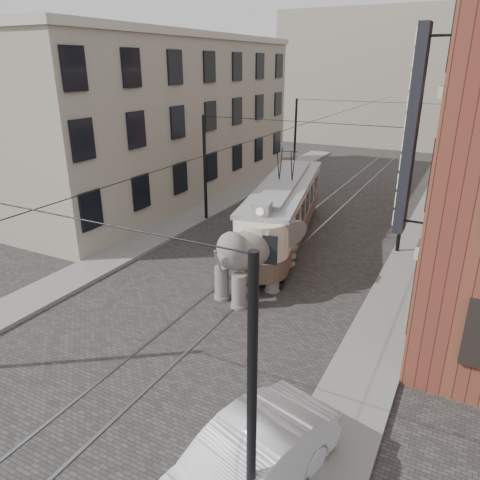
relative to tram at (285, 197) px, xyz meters
The scene contains 10 objects.
ground 5.71m from the tram, 85.69° to the right, with size 120.00×120.00×0.00m, color #3D3B39.
tram_rails 5.70m from the tram, 85.69° to the right, with size 1.54×80.00×0.02m, color slate, non-canonical shape.
sidewalk_right 8.54m from the tram, 39.13° to the right, with size 2.00×60.00×0.15m, color slate.
sidewalk_left 8.33m from the tram, 139.59° to the right, with size 2.00×60.00×0.15m, color slate.
stucco_building 11.95m from the tram, 155.65° to the left, with size 7.00×24.00×10.00m, color gray.
distant_block 35.11m from the tram, 89.35° to the left, with size 28.00×10.00×14.00m, color gray.
catenary 0.73m from the tram, 46.15° to the right, with size 11.00×30.20×6.00m, color black, non-canonical shape.
tram is the anchor object (origin of this frame).
elephant 6.45m from the tram, 80.38° to the right, with size 2.69×4.88×2.99m, color #65625D, non-canonical shape.
parked_car 15.50m from the tram, 70.67° to the right, with size 1.75×4.98×1.64m, color silver.
Camera 1 is at (7.95, -15.72, 8.63)m, focal length 34.40 mm.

